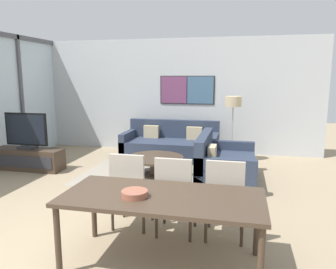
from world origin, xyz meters
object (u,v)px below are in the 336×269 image
(sofa_side, at_px, (222,166))
(dining_table, at_px, (162,201))
(tv_console, at_px, (28,159))
(dining_chair_right, at_px, (225,196))
(coffee_table, at_px, (155,161))
(sofa_main, at_px, (171,146))
(dining_chair_centre, at_px, (175,192))
(floor_lamp, at_px, (233,106))
(television, at_px, (26,131))
(fruit_bowl, at_px, (135,193))
(dining_chair_left, at_px, (130,187))

(sofa_side, distance_m, dining_table, 2.92)
(tv_console, xyz_separation_m, dining_chair_right, (4.07, -2.09, 0.32))
(tv_console, bearing_deg, sofa_side, 1.87)
(tv_console, bearing_deg, coffee_table, 3.71)
(coffee_table, xyz_separation_m, dining_table, (0.86, -2.91, 0.39))
(dining_table, bearing_deg, sofa_main, 101.11)
(tv_console, distance_m, dining_table, 4.46)
(dining_chair_centre, xyz_separation_m, floor_lamp, (0.54, 3.65, 0.70))
(television, bearing_deg, floor_lamp, 20.92)
(fruit_bowl, bearing_deg, tv_console, 138.77)
(tv_console, distance_m, fruit_bowl, 4.35)
(fruit_bowl, bearing_deg, coffee_table, 101.42)
(television, distance_m, sofa_main, 3.14)
(coffee_table, relative_size, dining_chair_centre, 1.12)
(television, distance_m, floor_lamp, 4.34)
(sofa_side, relative_size, dining_chair_left, 1.65)
(dining_chair_right, height_order, fruit_bowl, dining_chair_right)
(sofa_main, bearing_deg, dining_table, -78.89)
(coffee_table, bearing_deg, sofa_side, -1.94)
(sofa_side, relative_size, floor_lamp, 1.11)
(sofa_side, relative_size, dining_chair_right, 1.65)
(dining_table, xyz_separation_m, dining_chair_left, (-0.58, 0.69, -0.13))
(dining_table, relative_size, fruit_bowl, 7.63)
(dining_chair_centre, height_order, fruit_bowl, dining_chair_centre)
(sofa_main, height_order, coffee_table, sofa_main)
(sofa_main, distance_m, sofa_side, 1.97)
(coffee_table, height_order, fruit_bowl, fruit_bowl)
(television, distance_m, fruit_bowl, 4.31)
(sofa_main, relative_size, sofa_side, 1.35)
(sofa_side, distance_m, dining_chair_centre, 2.29)
(sofa_side, relative_size, dining_table, 0.82)
(dining_chair_right, xyz_separation_m, fruit_bowl, (-0.83, -0.75, 0.23))
(television, xyz_separation_m, fruit_bowl, (3.24, -2.84, -0.02))
(floor_lamp, bearing_deg, fruit_bowl, -100.19)
(sofa_main, distance_m, coffee_table, 1.46)
(sofa_main, relative_size, floor_lamp, 1.49)
(dining_chair_right, relative_size, fruit_bowl, 3.77)
(television, distance_m, dining_chair_left, 3.57)
(dining_chair_left, xyz_separation_m, floor_lamp, (1.11, 3.58, 0.70))
(sofa_main, xyz_separation_m, coffee_table, (0.00, -1.46, 0.00))
(coffee_table, height_order, dining_chair_left, dining_chair_left)
(sofa_main, height_order, dining_chair_left, dining_chair_left)
(coffee_table, relative_size, dining_chair_right, 1.12)
(tv_console, xyz_separation_m, floor_lamp, (4.03, 1.54, 1.02))
(coffee_table, bearing_deg, dining_table, -73.55)
(sofa_main, height_order, dining_chair_centre, dining_chair_centre)
(television, relative_size, coffee_table, 0.84)
(dining_table, height_order, floor_lamp, floor_lamp)
(tv_console, distance_m, coffee_table, 2.64)
(sofa_main, xyz_separation_m, dining_table, (0.86, -4.37, 0.40))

